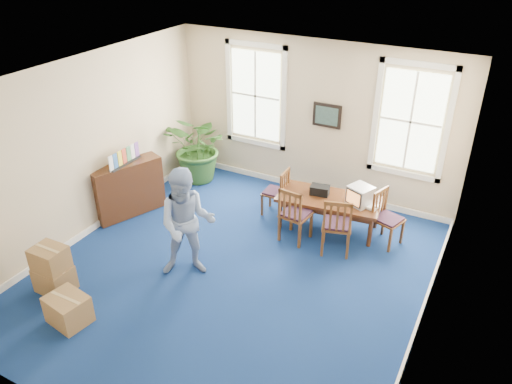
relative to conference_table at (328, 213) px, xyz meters
The scene contains 25 objects.
floor 2.22m from the conference_table, 113.59° to the right, with size 6.50×6.50×0.00m, color navy.
ceiling 3.62m from the conference_table, 113.59° to the right, with size 6.50×6.50×0.00m, color white.
wall_back 1.98m from the conference_table, 125.47° to the left, with size 6.50×6.50×0.00m, color #CDB692.
wall_front 5.49m from the conference_table, 99.49° to the right, with size 6.50×6.50×0.00m, color #CDB692.
wall_left 4.56m from the conference_table, 152.55° to the right, with size 6.50×6.50×0.00m, color #CDB692.
wall_right 3.19m from the conference_table, 43.55° to the right, with size 6.50×6.50×0.00m, color #CDB692.
baseboard_back 1.51m from the conference_table, 126.14° to the left, with size 6.00×0.04×0.12m, color white.
baseboard_left 4.35m from the conference_table, 152.37° to the right, with size 0.04×6.50×0.12m, color white.
baseboard_right 2.91m from the conference_table, 43.95° to the right, with size 0.04×6.50×0.12m, color white.
window_left 2.95m from the conference_table, 150.87° to the left, with size 1.40×0.12×2.20m, color white, non-canonical shape.
window_right 2.24m from the conference_table, 49.98° to the left, with size 1.40×0.12×2.20m, color white, non-canonical shape.
wall_picture 1.94m from the conference_table, 116.08° to the left, with size 0.58×0.06×0.48m, color black, non-canonical shape.
conference_table is the anchor object (origin of this frame).
crt_tv 0.75m from the conference_table, ahead, with size 0.38×0.42×0.35m, color #B7B7BC, non-canonical shape.
game_console 0.88m from the conference_table, ahead, with size 0.16×0.20×0.05m, color white.
equipment_bag 0.46m from the conference_table, 168.69° to the left, with size 0.34×0.22×0.17m, color black.
chair_near_left 0.78m from the conference_table, 120.96° to the right, with size 0.49×0.49×1.08m, color brown, non-canonical shape.
chair_near_right 0.78m from the conference_table, 59.04° to the right, with size 0.50×0.50×1.11m, color brown, non-canonical shape.
chair_end_left 1.12m from the conference_table, behind, with size 0.43×0.43×0.97m, color brown, non-canonical shape.
chair_end_right 1.13m from the conference_table, ahead, with size 0.46×0.46×1.01m, color brown, non-canonical shape.
man 2.85m from the conference_table, 123.10° to the right, with size 0.92×0.71×1.87m, color #869EC8.
credenza 3.88m from the conference_table, 159.68° to the right, with size 0.39×1.37×1.08m, color #4A2612.
brochure_rack 3.96m from the conference_table, 159.58° to the right, with size 0.13×0.74×0.33m, color #99999E, non-canonical shape.
potted_plant 3.26m from the conference_table, behind, with size 1.41×1.22×1.57m, color #2D5A21.
cardboard_boxes 4.64m from the conference_table, 129.05° to the right, with size 1.45×1.45×0.83m, color #9E7546, non-canonical shape.
Camera 1 is at (3.42, -5.66, 5.17)m, focal length 35.00 mm.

